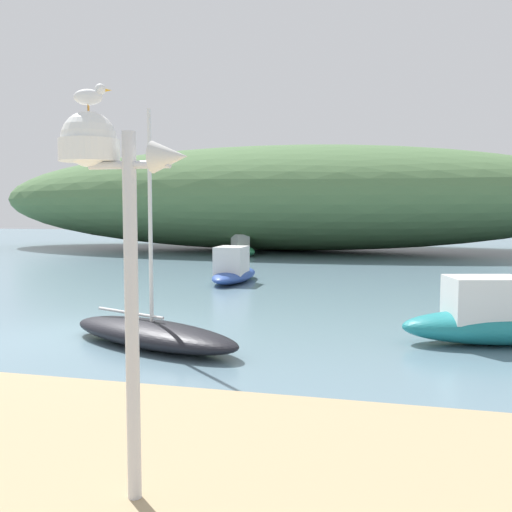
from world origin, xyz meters
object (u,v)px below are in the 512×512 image
object	(u,v)px
motorboat_far_right	(233,270)
motorboat_east_reach	(242,248)
mast_structure	(106,180)
seagull_on_radar	(90,95)
motorboat_mid_channel	(499,319)
sailboat_west_reach	(152,333)

from	to	relation	value
motorboat_far_right	motorboat_east_reach	bearing A→B (deg)	104.14
mast_structure	seagull_on_radar	bearing A→B (deg)	177.77
motorboat_mid_channel	mast_structure	bearing A→B (deg)	-119.23
motorboat_mid_channel	sailboat_west_reach	bearing A→B (deg)	-164.20
motorboat_east_reach	motorboat_mid_channel	bearing A→B (deg)	-61.25
seagull_on_radar	motorboat_mid_channel	size ratio (longest dim) A/B	0.08
mast_structure	seagull_on_radar	xyz separation A→B (m)	(-0.14, 0.01, 0.72)
seagull_on_radar	motorboat_mid_channel	xyz separation A→B (m)	(4.56, 7.90, -3.19)
motorboat_mid_channel	motorboat_east_reach	distance (m)	22.98
mast_structure	seagull_on_radar	distance (m)	0.73
motorboat_mid_channel	motorboat_far_right	xyz separation A→B (m)	(-8.04, 8.18, -0.03)
sailboat_west_reach	mast_structure	bearing A→B (deg)	-68.66
mast_structure	seagull_on_radar	world-z (taller)	seagull_on_radar
seagull_on_radar	motorboat_far_right	size ratio (longest dim) A/B	0.08
mast_structure	motorboat_east_reach	size ratio (longest dim) A/B	1.23
seagull_on_radar	motorboat_far_right	xyz separation A→B (m)	(-3.47, 16.09, -3.23)
motorboat_far_right	motorboat_east_reach	size ratio (longest dim) A/B	1.44
motorboat_mid_channel	sailboat_west_reach	distance (m)	7.04
mast_structure	sailboat_west_reach	world-z (taller)	sailboat_west_reach
mast_structure	sailboat_west_reach	distance (m)	6.98
motorboat_east_reach	seagull_on_radar	bearing A→B (deg)	-76.97
motorboat_far_right	sailboat_west_reach	size ratio (longest dim) A/B	0.85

